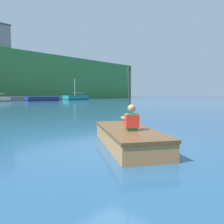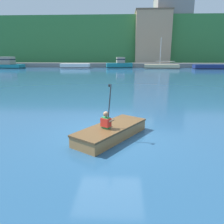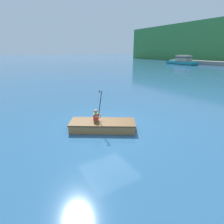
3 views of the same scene
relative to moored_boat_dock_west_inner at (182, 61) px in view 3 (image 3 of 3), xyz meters
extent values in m
plane|color=navy|center=(23.11, -35.41, -0.83)|extent=(300.00, 300.00, 0.00)
cube|color=#197A84|center=(-0.16, 0.01, -0.44)|extent=(8.14, 3.14, 0.79)
cube|color=black|center=(-0.16, 0.01, -0.69)|extent=(8.19, 3.18, 0.10)
cube|color=gray|center=(0.24, -0.02, 0.69)|extent=(3.66, 2.28, 1.46)
cube|color=#19232D|center=(0.24, -0.02, 0.87)|extent=(3.68, 2.30, 0.20)
cube|color=#A3703D|center=(23.20, -35.77, -0.63)|extent=(2.41, 2.93, 0.40)
cube|color=brown|center=(23.20, -35.77, -0.46)|extent=(2.46, 2.98, 0.06)
cube|color=brown|center=(23.20, -35.77, -0.47)|extent=(2.04, 2.50, 0.02)
cone|color=#A3703D|center=(23.96, -34.63, -0.61)|extent=(0.49, 0.49, 0.36)
cube|color=#A3703D|center=(23.09, -35.95, -0.48)|extent=(0.89, 0.66, 0.03)
cube|color=#267F3F|center=(23.05, -36.01, -0.24)|extent=(0.29, 0.27, 0.37)
cube|color=red|center=(23.05, -36.01, -0.22)|extent=(0.36, 0.34, 0.28)
sphere|color=#997051|center=(23.05, -36.01, 0.05)|extent=(0.17, 0.17, 0.17)
cylinder|color=#997051|center=(23.22, -36.02, -0.17)|extent=(0.19, 0.25, 0.06)
cylinder|color=#997051|center=(22.97, -35.85, -0.17)|extent=(0.19, 0.25, 0.06)
cylinder|color=#232328|center=(23.15, -35.86, 0.28)|extent=(0.15, 0.21, 1.37)
cylinder|color=black|center=(23.15, -35.86, 0.93)|extent=(0.05, 0.05, 0.08)
camera|label=1|loc=(19.44, -38.96, 0.34)|focal=35.00mm
camera|label=2|loc=(23.59, -42.62, 1.87)|focal=35.00mm
camera|label=3|loc=(29.53, -39.20, 2.56)|focal=28.00mm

